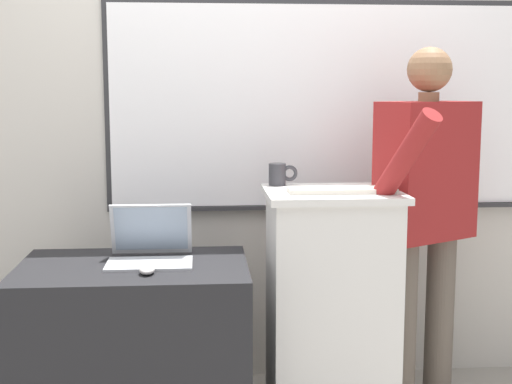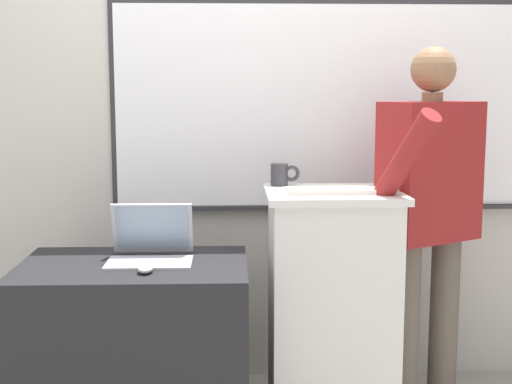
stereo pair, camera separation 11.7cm
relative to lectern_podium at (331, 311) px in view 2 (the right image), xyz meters
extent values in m
cube|color=beige|center=(-0.35, 0.64, 0.91)|extent=(6.40, 0.12, 2.87)
cube|color=#2D2D30|center=(0.11, 0.57, 0.86)|extent=(2.24, 0.02, 1.03)
cube|color=white|center=(0.11, 0.57, 0.86)|extent=(2.19, 0.02, 0.98)
cube|color=#2D2D30|center=(0.11, 0.55, 0.36)|extent=(1.98, 0.04, 0.02)
cube|color=silver|center=(0.00, 0.00, -0.02)|extent=(0.52, 0.45, 1.01)
cube|color=silver|center=(0.00, 0.00, 0.50)|extent=(0.56, 0.49, 0.03)
cube|color=black|center=(-0.83, -0.08, -0.14)|extent=(0.93, 0.63, 0.76)
cylinder|color=brown|center=(0.33, 0.07, -0.12)|extent=(0.13, 0.13, 0.81)
cylinder|color=brown|center=(0.55, 0.18, -0.12)|extent=(0.13, 0.13, 0.81)
cube|color=maroon|center=(0.44, 0.12, 0.58)|extent=(0.49, 0.41, 0.60)
cylinder|color=#8C6647|center=(0.44, 0.12, 0.91)|extent=(0.09, 0.09, 0.04)
sphere|color=#8C6647|center=(0.44, 0.12, 1.02)|extent=(0.19, 0.19, 0.19)
cylinder|color=maroon|center=(0.23, -0.17, 0.62)|extent=(0.28, 0.41, 0.50)
cylinder|color=maroon|center=(0.65, 0.24, 0.56)|extent=(0.08, 0.08, 0.57)
cube|color=#B7BABF|center=(-0.76, -0.09, 0.24)|extent=(0.34, 0.22, 0.01)
cube|color=#B7BABF|center=(-0.76, 0.06, 0.36)|extent=(0.34, 0.09, 0.22)
cube|color=#8C9EB2|center=(-0.76, 0.05, 0.36)|extent=(0.30, 0.07, 0.19)
cube|color=beige|center=(0.03, -0.06, 0.53)|extent=(0.44, 0.14, 0.02)
ellipsoid|color=silver|center=(-0.76, -0.23, 0.25)|extent=(0.06, 0.10, 0.03)
ellipsoid|color=silver|center=(0.23, -0.05, 0.54)|extent=(0.06, 0.10, 0.03)
cylinder|color=#333338|center=(-0.21, 0.18, 0.57)|extent=(0.08, 0.08, 0.10)
torus|color=#333338|center=(-0.16, 0.18, 0.57)|extent=(0.07, 0.02, 0.07)
camera|label=1|loc=(-0.55, -2.92, 0.94)|focal=50.00mm
camera|label=2|loc=(-0.43, -2.93, 0.94)|focal=50.00mm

